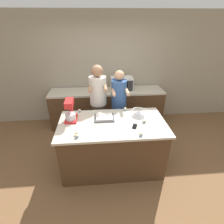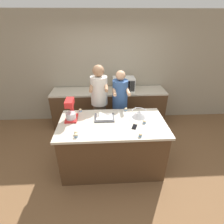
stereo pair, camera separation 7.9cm
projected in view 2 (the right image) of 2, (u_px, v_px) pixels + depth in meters
The scene contains 17 objects.
ground_plane at pixel (112, 164), 3.41m from camera, with size 16.00×16.00×0.00m, color brown.
back_wall at pixel (108, 70), 4.41m from camera, with size 10.00×0.06×2.70m.
island_counter at pixel (112, 145), 3.18m from camera, with size 1.82×0.99×0.95m.
back_counter at pixel (109, 107), 4.52m from camera, with size 2.80×0.60×0.94m.
person_left at pixel (100, 104), 3.65m from camera, with size 0.35×0.51×1.74m.
person_right at pixel (120, 106), 3.70m from camera, with size 0.33×0.50×1.63m.
stand_mixer at pixel (71, 111), 2.99m from camera, with size 0.20×0.30×0.38m.
mixing_bowl at pixel (139, 114), 3.09m from camera, with size 0.26×0.26×0.13m.
baking_tray at pixel (104, 117), 3.08m from camera, with size 0.34×0.30×0.04m.
microwave_oven at pixel (124, 84), 4.24m from camera, with size 0.53×0.34×0.32m.
cell_phone at pixel (134, 127), 2.84m from camera, with size 0.12×0.16×0.01m.
cupcake_0 at pixel (76, 133), 2.65m from camera, with size 0.06×0.06×0.06m.
cupcake_1 at pixel (80, 110), 3.30m from camera, with size 0.06×0.06×0.06m.
cupcake_2 at pixel (76, 135), 2.59m from camera, with size 0.06×0.06×0.06m.
cupcake_3 at pixel (144, 122), 2.93m from camera, with size 0.06×0.06×0.06m.
cupcake_4 at pixel (140, 135), 2.60m from camera, with size 0.06×0.06×0.06m.
cupcake_5 at pixel (126, 109), 3.33m from camera, with size 0.06×0.06×0.06m.
Camera 2 is at (-0.14, -2.51, 2.51)m, focal length 28.00 mm.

